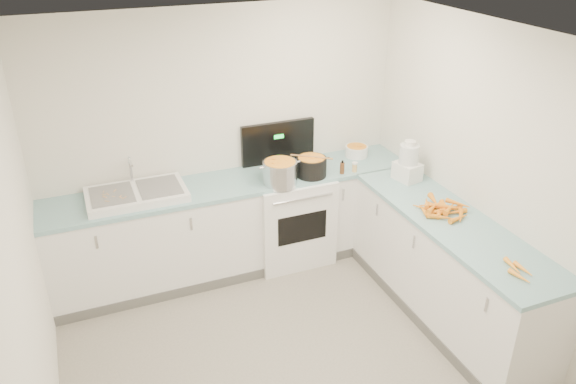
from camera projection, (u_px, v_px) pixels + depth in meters
name	position (u px, v px, depth m)	size (l,w,h in m)	color
floor	(306.00, 381.00, 4.28)	(3.50, 4.00, 0.00)	gray
ceiling	(313.00, 53.00, 3.16)	(3.50, 4.00, 0.00)	silver
wall_back	(224.00, 140.00, 5.37)	(3.50, 2.50, 0.00)	silver
wall_left	(23.00, 304.00, 3.13)	(4.00, 2.50, 0.00)	silver
wall_right	(516.00, 196.00, 4.31)	(4.00, 2.50, 0.00)	silver
counter_back	(236.00, 225.00, 5.48)	(3.50, 0.62, 0.94)	white
counter_right	(447.00, 268.00, 4.81)	(0.62, 2.20, 0.94)	white
stove	(289.00, 215.00, 5.65)	(0.76, 0.65, 1.36)	white
sink	(136.00, 194.00, 4.94)	(0.86, 0.52, 0.31)	white
steel_pot	(280.00, 173.00, 5.19)	(0.32, 0.32, 0.24)	silver
black_pot	(311.00, 168.00, 5.34)	(0.29, 0.29, 0.21)	black
wooden_spoon	(312.00, 157.00, 5.29)	(0.02, 0.02, 0.41)	#AD7A47
mixing_bowl	(356.00, 151.00, 5.78)	(0.24, 0.24, 0.11)	white
extract_bottle	(342.00, 168.00, 5.40)	(0.04, 0.04, 0.11)	#593319
spice_jar	(355.00, 168.00, 5.44)	(0.05, 0.05, 0.08)	#E5B266
food_processor	(408.00, 163.00, 5.22)	(0.23, 0.27, 0.39)	white
carrot_pile	(443.00, 209.00, 4.70)	(0.41, 0.46, 0.09)	orange
peeled_carrots	(518.00, 270.00, 3.93)	(0.14, 0.30, 0.04)	orange
peelings	(113.00, 195.00, 4.84)	(0.21, 0.27, 0.01)	tan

